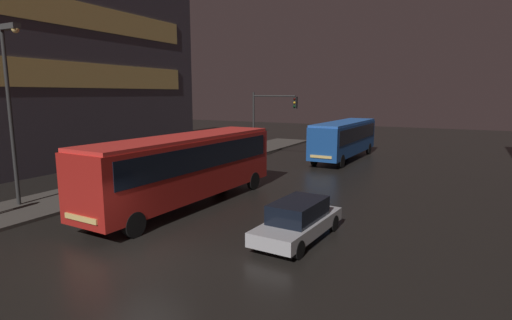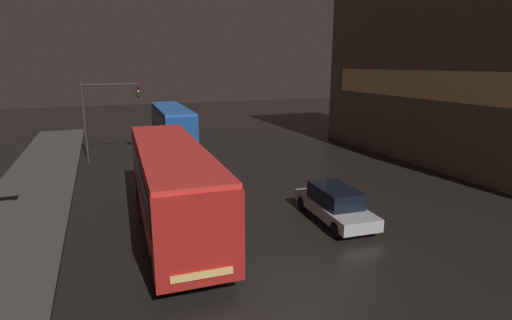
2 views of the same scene
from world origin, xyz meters
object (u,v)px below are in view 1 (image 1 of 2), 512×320
bus_near (186,163)px  street_lamp_sidewalk (11,90)px  bus_far (344,136)px  pedestrian_mid (73,172)px  traffic_light_main (269,114)px  car_taxi (298,220)px

bus_near → street_lamp_sidewalk: 8.57m
bus_far → pedestrian_mid: bus_far is taller
bus_far → traffic_light_main: (-5.06, -3.87, 1.88)m
traffic_light_main → bus_far: bearing=37.4°
bus_far → car_taxi: 19.49m
bus_near → traffic_light_main: bearing=-78.9°
street_lamp_sidewalk → pedestrian_mid: bearing=93.5°
car_taxi → traffic_light_main: traffic_light_main is taller
bus_far → pedestrian_mid: (-9.83, -18.36, -0.73)m
bus_far → street_lamp_sidewalk: (-9.65, -21.39, 3.65)m
traffic_light_main → street_lamp_sidewalk: street_lamp_sidewalk is taller
bus_near → traffic_light_main: size_ratio=2.14×
bus_far → street_lamp_sidewalk: street_lamp_sidewalk is taller
car_taxi → traffic_light_main: 17.80m
bus_near → bus_far: 17.55m
bus_far → car_taxi: bus_far is taller
bus_near → street_lamp_sidewalk: size_ratio=1.42×
street_lamp_sidewalk → bus_far: bearing=65.7°
car_taxi → traffic_light_main: size_ratio=0.85×
car_taxi → pedestrian_mid: pedestrian_mid is taller
bus_near → pedestrian_mid: (-6.86, -1.06, -0.89)m
bus_far → car_taxi: (3.61, -19.11, -1.18)m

